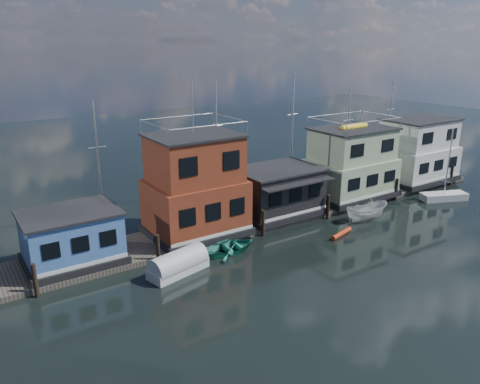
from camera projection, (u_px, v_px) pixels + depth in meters
ground at (388, 268)px, 32.19m from camera, size 160.00×160.00×0.00m
dock at (281, 214)px, 41.66m from camera, size 48.00×5.00×0.40m
houseboat_blue at (72, 237)px, 31.62m from camera, size 6.40×4.90×3.66m
houseboat_red at (195, 188)px, 36.00m from camera, size 7.40×5.90×11.86m
houseboat_dark at (277, 191)px, 40.69m from camera, size 7.40×6.10×4.06m
houseboat_green at (351, 164)px, 45.07m from camera, size 8.40×5.90×7.03m
houseboat_white at (417, 151)px, 50.30m from camera, size 8.40×5.90×6.66m
pilings at (299, 214)px, 38.98m from camera, size 42.28×0.28×2.20m
background_masts at (283, 137)px, 47.26m from camera, size 36.40×0.16×12.00m
motorboat at (366, 212)px, 40.35m from camera, size 4.30×2.30×1.58m
red_kayak at (341, 233)px, 37.37m from camera, size 2.67×1.09×0.39m
day_sailer at (444, 196)px, 45.74m from camera, size 4.70×3.10×7.06m
dinghy_white at (372, 205)px, 42.77m from camera, size 2.41×2.13×1.19m
tarp_runabout at (178, 264)px, 31.26m from camera, size 4.46×2.57×1.70m
dinghy_teal at (230, 247)px, 34.42m from camera, size 4.11×3.00×0.83m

